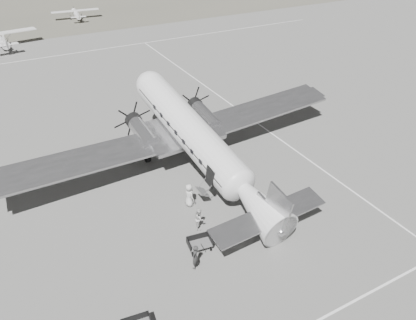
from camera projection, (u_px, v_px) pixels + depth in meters
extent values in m
plane|color=slate|center=(183.00, 193.00, 32.06)|extent=(260.00, 260.00, 0.00)
cube|color=silver|center=(302.00, 155.00, 36.87)|extent=(0.15, 80.00, 0.01)
cube|color=silver|center=(71.00, 54.00, 61.77)|extent=(90.00, 0.15, 0.01)
imported|color=#292929|center=(195.00, 257.00, 25.07)|extent=(0.77, 0.76, 1.79)
imported|color=#B7B7B5|center=(199.00, 219.00, 28.23)|extent=(0.91, 0.99, 1.65)
imported|color=beige|center=(189.00, 195.00, 30.30)|extent=(0.75, 1.01, 1.89)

